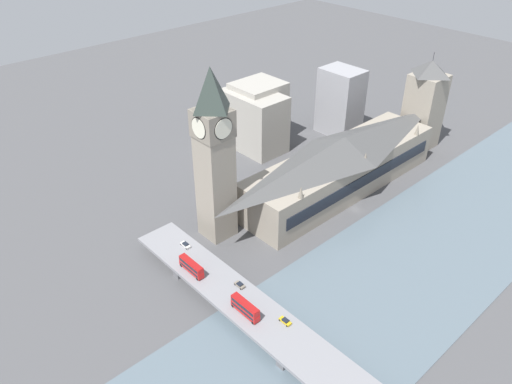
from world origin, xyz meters
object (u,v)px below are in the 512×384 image
(double_decker_bus_lead, at_px, (245,307))
(double_decker_bus_rear, at_px, (191,266))
(road_bridge, at_px, (296,347))
(clock_tower, at_px, (214,152))
(victoria_tower, at_px, (424,105))
(parliament_hall, at_px, (342,164))
(car_southbound_mid, at_px, (185,245))
(car_northbound_mid, at_px, (285,321))
(car_southbound_lead, at_px, (240,285))

(double_decker_bus_lead, bearing_deg, double_decker_bus_rear, 1.76)
(double_decker_bus_lead, relative_size, double_decker_bus_rear, 0.99)
(road_bridge, relative_size, double_decker_bus_lead, 13.37)
(clock_tower, xyz_separation_m, road_bridge, (-63.95, 21.57, -32.89))
(clock_tower, height_order, victoria_tower, clock_tower)
(road_bridge, bearing_deg, parliament_hall, -58.27)
(clock_tower, relative_size, double_decker_bus_rear, 6.06)
(parliament_hall, xyz_separation_m, double_decker_bus_lead, (-32.69, 87.20, -5.00))
(double_decker_bus_lead, bearing_deg, car_southbound_mid, -8.25)
(clock_tower, relative_size, victoria_tower, 1.39)
(double_decker_bus_rear, distance_m, car_northbound_mid, 39.50)
(road_bridge, distance_m, double_decker_bus_lead, 19.98)
(road_bridge, bearing_deg, double_decker_bus_rear, 4.61)
(double_decker_bus_rear, bearing_deg, double_decker_bus_lead, -178.24)
(car_southbound_lead, distance_m, car_southbound_mid, 29.99)
(road_bridge, bearing_deg, car_northbound_mid, -24.94)
(road_bridge, height_order, car_northbound_mid, car_northbound_mid)
(clock_tower, bearing_deg, car_southbound_mid, 102.01)
(victoria_tower, relative_size, car_northbound_mid, 12.17)
(car_northbound_mid, bearing_deg, parliament_hall, -61.37)
(victoria_tower, height_order, double_decker_bus_rear, victoria_tower)
(clock_tower, bearing_deg, double_decker_bus_lead, 151.18)
(parliament_hall, distance_m, double_decker_bus_rear, 88.34)
(road_bridge, xyz_separation_m, car_southbound_lead, (30.02, -3.93, 1.68))
(victoria_tower, relative_size, car_southbound_mid, 11.34)
(victoria_tower, xyz_separation_m, car_southbound_mid, (7.84, 146.23, -16.94))
(parliament_hall, distance_m, victoria_tower, 65.67)
(clock_tower, bearing_deg, car_northbound_mid, 162.33)
(double_decker_bus_lead, height_order, car_northbound_mid, double_decker_bus_lead)
(clock_tower, xyz_separation_m, victoria_tower, (-11.81, -127.60, -14.22))
(parliament_hall, distance_m, car_northbound_mid, 91.94)
(car_southbound_lead, xyz_separation_m, car_southbound_mid, (29.97, 0.98, 0.05))
(double_decker_bus_lead, bearing_deg, parliament_hall, -69.45)
(parliament_hall, distance_m, road_bridge, 99.45)
(double_decker_bus_lead, bearing_deg, car_southbound_lead, -32.90)
(double_decker_bus_lead, xyz_separation_m, double_decker_bus_rear, (27.48, 0.84, -0.13))
(car_southbound_lead, bearing_deg, clock_tower, -27.47)
(road_bridge, height_order, double_decker_bus_rear, double_decker_bus_rear)
(road_bridge, bearing_deg, car_southbound_lead, -7.45)
(road_bridge, relative_size, car_southbound_mid, 34.45)
(double_decker_bus_lead, bearing_deg, car_northbound_mid, -149.05)
(clock_tower, distance_m, car_southbound_lead, 49.37)
(car_northbound_mid, height_order, car_southbound_mid, car_southbound_mid)
(victoria_tower, relative_size, car_southbound_lead, 12.95)
(parliament_hall, xyz_separation_m, double_decker_bus_rear, (-5.21, 88.04, -5.13))
(car_northbound_mid, bearing_deg, victoria_tower, -73.17)
(parliament_hall, relative_size, double_decker_bus_lead, 9.27)
(clock_tower, relative_size, double_decker_bus_lead, 6.10)
(victoria_tower, relative_size, double_decker_bus_rear, 4.37)
(car_southbound_lead, relative_size, car_southbound_mid, 0.88)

